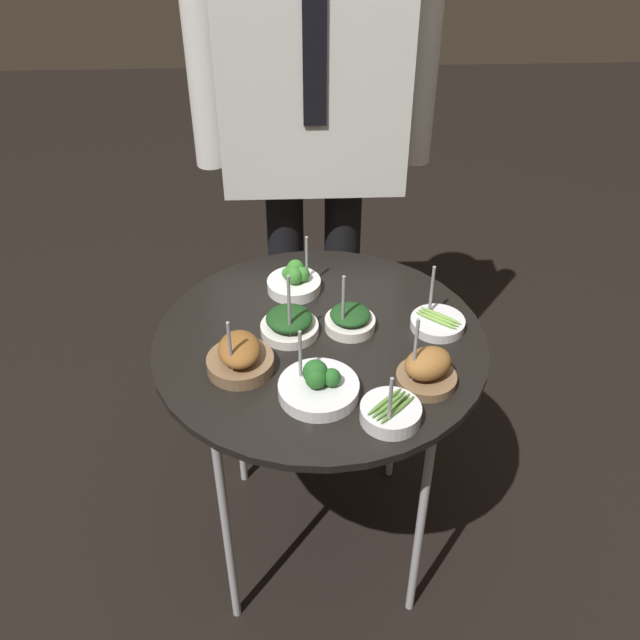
# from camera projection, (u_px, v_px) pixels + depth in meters

# --- Properties ---
(ground_plane) EXTENTS (8.00, 8.00, 0.00)m
(ground_plane) POSITION_uv_depth(u_px,v_px,m) (320.00, 536.00, 1.95)
(ground_plane) COLOR black
(serving_cart) EXTENTS (0.72, 0.72, 0.70)m
(serving_cart) POSITION_uv_depth(u_px,v_px,m) (320.00, 355.00, 1.56)
(serving_cart) COLOR black
(serving_cart) RESTS_ON ground_plane
(bowl_spinach_front_center) EXTENTS (0.13, 0.13, 0.17)m
(bowl_spinach_front_center) POSITION_uv_depth(u_px,v_px,m) (289.00, 323.00, 1.53)
(bowl_spinach_front_center) COLOR silver
(bowl_spinach_front_center) RESTS_ON serving_cart
(bowl_spinach_mid_right) EXTENTS (0.11, 0.11, 0.15)m
(bowl_spinach_mid_right) POSITION_uv_depth(u_px,v_px,m) (350.00, 320.00, 1.54)
(bowl_spinach_mid_right) COLOR silver
(bowl_spinach_mid_right) RESTS_ON serving_cart
(bowl_asparagus_back_right) EXTENTS (0.12, 0.12, 0.13)m
(bowl_asparagus_back_right) POSITION_uv_depth(u_px,v_px,m) (391.00, 413.00, 1.33)
(bowl_asparagus_back_right) COLOR silver
(bowl_asparagus_back_right) RESTS_ON serving_cart
(bowl_roast_back_left) EXTENTS (0.12, 0.12, 0.17)m
(bowl_roast_back_left) POSITION_uv_depth(u_px,v_px,m) (427.00, 370.00, 1.40)
(bowl_roast_back_left) COLOR brown
(bowl_roast_back_left) RESTS_ON serving_cart
(bowl_broccoli_front_left) EXTENTS (0.13, 0.13, 0.13)m
(bowl_broccoli_front_left) POSITION_uv_depth(u_px,v_px,m) (295.00, 280.00, 1.66)
(bowl_broccoli_front_left) COLOR white
(bowl_broccoli_front_left) RESTS_ON serving_cart
(bowl_roast_front_right) EXTENTS (0.14, 0.14, 0.15)m
(bowl_roast_front_right) POSITION_uv_depth(u_px,v_px,m) (240.00, 357.00, 1.43)
(bowl_roast_front_right) COLOR brown
(bowl_roast_front_right) RESTS_ON serving_cart
(bowl_broccoli_far_rim) EXTENTS (0.16, 0.16, 0.14)m
(bowl_broccoli_far_rim) POSITION_uv_depth(u_px,v_px,m) (319.00, 386.00, 1.38)
(bowl_broccoli_far_rim) COLOR silver
(bowl_broccoli_far_rim) RESTS_ON serving_cart
(bowl_asparagus_near_rim) EXTENTS (0.12, 0.12, 0.14)m
(bowl_asparagus_near_rim) POSITION_uv_depth(u_px,v_px,m) (437.00, 322.00, 1.55)
(bowl_asparagus_near_rim) COLOR silver
(bowl_asparagus_near_rim) RESTS_ON serving_cart
(waiter_figure) EXTENTS (0.60, 0.23, 1.64)m
(waiter_figure) POSITION_uv_depth(u_px,v_px,m) (313.00, 95.00, 1.75)
(waiter_figure) COLOR black
(waiter_figure) RESTS_ON ground_plane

